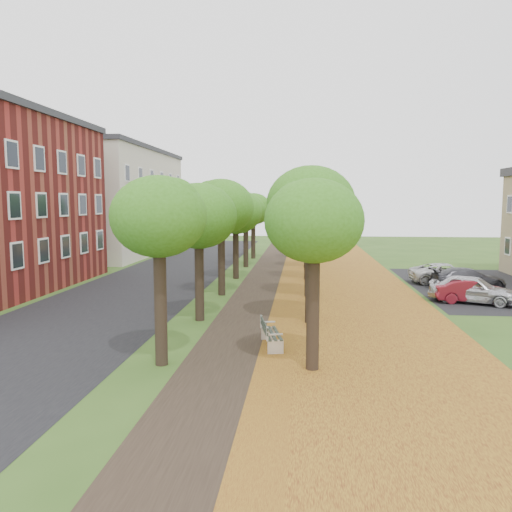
% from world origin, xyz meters
% --- Properties ---
extents(ground, '(120.00, 120.00, 0.00)m').
position_xyz_m(ground, '(0.00, 0.00, 0.00)').
color(ground, '#2D4C19').
rests_on(ground, ground).
extents(street_asphalt, '(8.00, 70.00, 0.01)m').
position_xyz_m(street_asphalt, '(-7.50, 15.00, 0.00)').
color(street_asphalt, black).
rests_on(street_asphalt, ground).
extents(footpath, '(3.20, 70.00, 0.01)m').
position_xyz_m(footpath, '(0.00, 15.00, 0.00)').
color(footpath, black).
rests_on(footpath, ground).
extents(leaf_verge, '(7.50, 70.00, 0.01)m').
position_xyz_m(leaf_verge, '(5.00, 15.00, 0.01)').
color(leaf_verge, '#AB7D1F').
rests_on(leaf_verge, ground).
extents(parking_lot, '(9.00, 16.00, 0.01)m').
position_xyz_m(parking_lot, '(13.50, 16.00, 0.00)').
color(parking_lot, black).
rests_on(parking_lot, ground).
extents(tree_row_west, '(3.40, 33.40, 6.15)m').
position_xyz_m(tree_row_west, '(-2.20, 15.00, 4.65)').
color(tree_row_west, black).
rests_on(tree_row_west, ground).
extents(tree_row_east, '(3.40, 33.40, 6.15)m').
position_xyz_m(tree_row_east, '(2.60, 15.00, 4.65)').
color(tree_row_east, black).
rests_on(tree_row_east, ground).
extents(building_cream, '(10.30, 20.30, 10.40)m').
position_xyz_m(building_cream, '(-17.00, 33.00, 5.21)').
color(building_cream, beige).
rests_on(building_cream, ground).
extents(bench, '(0.95, 2.04, 0.93)m').
position_xyz_m(bench, '(1.14, 2.29, 0.48)').
color(bench, '#29342B').
rests_on(bench, ground).
extents(car_silver, '(4.54, 3.30, 1.44)m').
position_xyz_m(car_silver, '(11.00, 11.06, 0.72)').
color(car_silver, '#B6B7BC').
rests_on(car_silver, ground).
extents(car_red, '(3.80, 1.58, 1.22)m').
position_xyz_m(car_red, '(11.00, 11.05, 0.61)').
color(car_red, maroon).
rests_on(car_red, ground).
extents(car_grey, '(4.42, 2.04, 1.25)m').
position_xyz_m(car_grey, '(12.14, 15.29, 0.63)').
color(car_grey, '#343439').
rests_on(car_grey, ground).
extents(car_white, '(4.69, 2.31, 1.28)m').
position_xyz_m(car_white, '(11.44, 17.18, 0.64)').
color(car_white, beige).
rests_on(car_white, ground).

